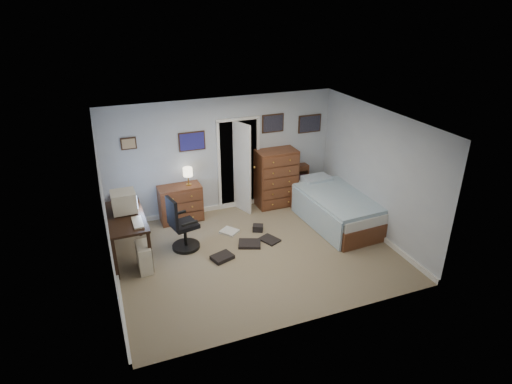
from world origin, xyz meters
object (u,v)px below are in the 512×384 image
(office_chair, at_px, (182,229))
(bed, at_px, (335,207))
(computer_desk, at_px, (121,226))
(tall_dresser, at_px, (276,178))
(low_dresser, at_px, (181,203))

(office_chair, xyz_separation_m, bed, (3.22, -0.10, -0.08))
(computer_desk, bearing_deg, bed, -4.15)
(computer_desk, relative_size, bed, 0.64)
(computer_desk, height_order, tall_dresser, tall_dresser)
(computer_desk, xyz_separation_m, office_chair, (1.06, -0.11, -0.22))
(computer_desk, height_order, low_dresser, computer_desk)
(low_dresser, xyz_separation_m, bed, (3.01, -1.25, -0.05))
(office_chair, bearing_deg, tall_dresser, 11.87)
(bed, bearing_deg, tall_dresser, 121.08)
(low_dresser, height_order, bed, low_dresser)
(computer_desk, relative_size, office_chair, 1.34)
(office_chair, relative_size, tall_dresser, 0.83)
(tall_dresser, distance_m, bed, 1.51)
(computer_desk, xyz_separation_m, bed, (4.28, -0.22, -0.30))
(bed, bearing_deg, computer_desk, 173.90)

